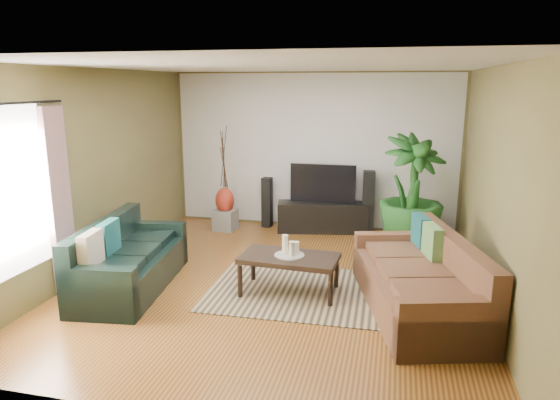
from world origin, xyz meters
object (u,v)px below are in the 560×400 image
(sofa_left, at_px, (131,255))
(tv_stand, at_px, (322,217))
(coffee_table, at_px, (289,274))
(sofa_right, at_px, (417,275))
(television, at_px, (323,183))
(potted_plant, at_px, (411,192))
(pedestal, at_px, (225,220))
(speaker_right, at_px, (368,202))
(vase, at_px, (225,201))
(speaker_left, at_px, (267,202))
(side_table, at_px, (159,242))

(sofa_left, xyz_separation_m, tv_stand, (1.95, 2.98, -0.17))
(coffee_table, bearing_deg, sofa_right, -2.21)
(television, xyz_separation_m, potted_plant, (1.44, -0.59, 0.04))
(potted_plant, distance_m, pedestal, 3.19)
(speaker_right, xyz_separation_m, vase, (-2.43, -0.36, -0.02))
(sofa_left, xyz_separation_m, coffee_table, (1.95, 0.29, -0.19))
(vase, bearing_deg, pedestal, 0.00)
(sofa_right, relative_size, potted_plant, 1.26)
(speaker_left, bearing_deg, sofa_left, -103.19)
(sofa_right, relative_size, vase, 4.86)
(sofa_left, distance_m, side_table, 1.06)
(speaker_left, xyz_separation_m, speaker_right, (1.77, 0.00, 0.09))
(coffee_table, relative_size, side_table, 2.30)
(tv_stand, height_order, side_table, tv_stand)
(television, distance_m, potted_plant, 1.56)
(coffee_table, relative_size, speaker_right, 1.08)
(tv_stand, distance_m, vase, 1.71)
(sofa_right, xyz_separation_m, vase, (-3.14, 2.54, 0.10))
(vase, bearing_deg, side_table, -104.90)
(coffee_table, xyz_separation_m, potted_plant, (1.44, 2.13, 0.64))
(coffee_table, xyz_separation_m, speaker_right, (0.77, 2.75, 0.30))
(tv_stand, xyz_separation_m, potted_plant, (1.44, -0.57, 0.63))
(sofa_left, xyz_separation_m, television, (1.95, 3.00, 0.41))
(sofa_left, xyz_separation_m, speaker_right, (2.72, 3.04, 0.11))
(sofa_right, relative_size, pedestal, 6.22)
(speaker_left, distance_m, pedestal, 0.80)
(sofa_right, distance_m, tv_stand, 3.22)
(sofa_left, bearing_deg, pedestal, -13.26)
(vase, bearing_deg, television, 11.17)
(television, height_order, potted_plant, potted_plant)
(speaker_left, bearing_deg, tv_stand, 0.85)
(coffee_table, xyz_separation_m, speaker_left, (-1.00, 2.75, 0.21))
(sofa_right, xyz_separation_m, speaker_right, (-0.71, 2.91, 0.11))
(speaker_right, bearing_deg, speaker_left, 173.71)
(potted_plant, bearing_deg, vase, 175.20)
(speaker_right, bearing_deg, tv_stand, 177.97)
(potted_plant, height_order, side_table, potted_plant)
(vase, height_order, side_table, vase)
(sofa_left, height_order, potted_plant, potted_plant)
(television, height_order, pedestal, television)
(tv_stand, bearing_deg, vase, 179.53)
(sofa_right, distance_m, speaker_right, 2.99)
(side_table, bearing_deg, pedestal, 75.10)
(tv_stand, bearing_deg, potted_plant, -32.42)
(speaker_right, bearing_deg, coffee_table, -111.94)
(sofa_right, bearing_deg, tv_stand, -167.67)
(coffee_table, distance_m, television, 2.78)
(coffee_table, distance_m, tv_stand, 2.70)
(television, height_order, vase, television)
(television, height_order, speaker_right, television)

